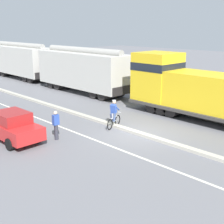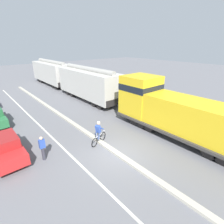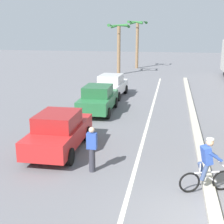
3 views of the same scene
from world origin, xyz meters
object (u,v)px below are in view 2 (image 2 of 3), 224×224
Objects in this scene: pedestrian_by_cars at (43,148)px; hopper_car_lead at (88,84)px; locomotive at (175,113)px; parked_car_red at (4,147)px; cyclist at (99,133)px; hopper_car_middle at (52,72)px.

hopper_car_lead is at bearing 44.04° from pedestrian_by_cars.
locomotive is 9.74m from pedestrian_by_cars.
cyclist is (5.51, -2.32, 0.00)m from parked_car_red.
hopper_car_lead is 6.54× the size of pedestrian_by_cars.
locomotive is at bearing -90.00° from hopper_car_middle.
pedestrian_by_cars is (1.78, -1.63, 0.03)m from parked_car_red.
hopper_car_middle is (0.00, 23.76, 0.28)m from locomotive.
locomotive is 23.76m from hopper_car_middle.
parked_car_red is 2.61× the size of pedestrian_by_cars.
hopper_car_lead is at bearing -90.00° from hopper_car_middle.
parked_car_red is 2.47× the size of cyclist.
locomotive reaches higher than hopper_car_middle.
locomotive is 12.00m from parked_car_red.
pedestrian_by_cars is at bearing 169.46° from cyclist.
hopper_car_lead is at bearing 33.38° from parked_car_red.
hopper_car_middle is 2.50× the size of parked_car_red.
cyclist is (-5.35, -21.08, -1.26)m from hopper_car_middle.
pedestrian_by_cars is (-9.09, -8.79, -1.23)m from hopper_car_lead.
locomotive is at bearing -24.70° from parked_car_red.
hopper_car_lead is 6.18× the size of cyclist.
locomotive reaches higher than hopper_car_lead.
parked_car_red is at bearing 157.16° from cyclist.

